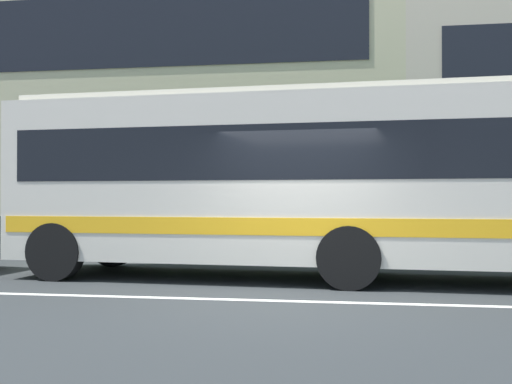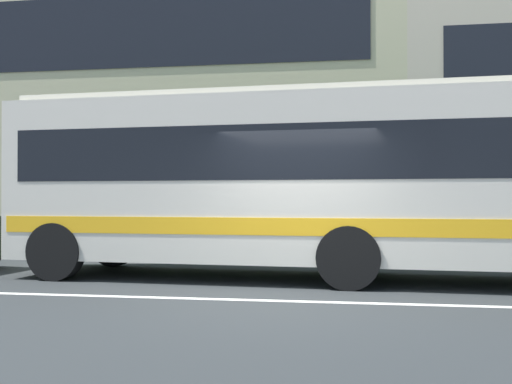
{
  "view_description": "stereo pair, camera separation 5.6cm",
  "coord_description": "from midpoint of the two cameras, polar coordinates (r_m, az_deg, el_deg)",
  "views": [
    {
      "loc": [
        0.89,
        -8.43,
        1.42
      ],
      "look_at": [
        -0.75,
        1.96,
        1.53
      ],
      "focal_mm": 42.95,
      "sensor_mm": 36.0,
      "label": 1
    },
    {
      "loc": [
        0.94,
        -8.42,
        1.42
      ],
      "look_at": [
        -0.75,
        1.96,
        1.53
      ],
      "focal_mm": 42.95,
      "sensor_mm": 36.0,
      "label": 2
    }
  ],
  "objects": [
    {
      "name": "transit_bus",
      "position": [
        10.82,
        5.41,
        1.37
      ],
      "size": [
        10.9,
        3.13,
        3.26
      ],
      "color": "beige",
      "rests_on": "ground_plane"
    },
    {
      "name": "lane_centre_line",
      "position": [
        8.59,
        2.79,
        -10.1
      ],
      "size": [
        60.0,
        0.16,
        0.01
      ],
      "primitive_type": "cube",
      "color": "silver",
      "rests_on": "ground_plane"
    },
    {
      "name": "apartment_block_left",
      "position": [
        25.68,
        -17.77,
        8.93
      ],
      "size": [
        25.8,
        9.48,
        11.32
      ],
      "color": "#C0BA90",
      "rests_on": "ground_plane"
    },
    {
      "name": "hedge_row_far",
      "position": [
        14.6,
        14.51,
        -4.69
      ],
      "size": [
        23.53,
        1.1,
        0.75
      ],
      "primitive_type": "cube",
      "color": "#2D652D",
      "rests_on": "ground_plane"
    },
    {
      "name": "ground_plane",
      "position": [
        8.59,
        2.79,
        -10.13
      ],
      "size": [
        160.0,
        160.0,
        0.0
      ],
      "primitive_type": "plane",
      "color": "#2A2E2F"
    }
  ]
}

